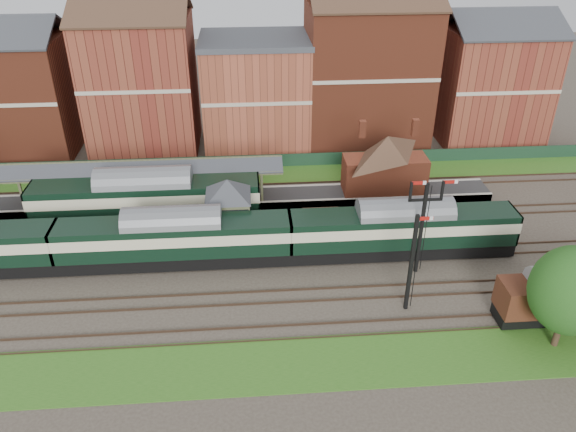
{
  "coord_description": "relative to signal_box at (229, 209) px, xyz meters",
  "views": [
    {
      "loc": [
        -1.13,
        -38.54,
        26.91
      ],
      "look_at": [
        1.98,
        2.0,
        3.0
      ],
      "focal_mm": 35.0,
      "sensor_mm": 36.0,
      "label": 1
    }
  ],
  "objects": [
    {
      "name": "ground",
      "position": [
        3.0,
        -3.25,
        -3.19
      ],
      "size": [
        160.0,
        160.0,
        0.0
      ],
      "primitive_type": "plane",
      "color": "#473D33",
      "rests_on": "ground"
    },
    {
      "name": "grass_back",
      "position": [
        3.0,
        12.75,
        -3.16
      ],
      "size": [
        90.0,
        4.5,
        0.06
      ],
      "primitive_type": "cube",
      "color": "#2D6619",
      "rests_on": "ground"
    },
    {
      "name": "grass_front",
      "position": [
        3.0,
        -15.25,
        -3.16
      ],
      "size": [
        90.0,
        5.0,
        0.06
      ],
      "primitive_type": "cube",
      "color": "#2D6619",
      "rests_on": "ground"
    },
    {
      "name": "fence",
      "position": [
        3.0,
        14.75,
        -2.44
      ],
      "size": [
        90.0,
        0.12,
        1.5
      ],
      "primitive_type": "cube",
      "color": "#193823",
      "rests_on": "ground"
    },
    {
      "name": "platform",
      "position": [
        -2.0,
        6.5,
        -2.69
      ],
      "size": [
        55.0,
        3.4,
        1.0
      ],
      "primitive_type": "cube",
      "color": "#2D2D2D",
      "rests_on": "ground"
    },
    {
      "name": "signal_box",
      "position": [
        0.0,
        0.0,
        0.0
      ],
      "size": [
        5.4,
        5.4,
        6.0
      ],
      "color": "#596C4C",
      "rests_on": "ground"
    },
    {
      "name": "brick_hut",
      "position": [
        8.0,
        0.0,
        -2.0
      ],
      "size": [
        3.2,
        2.64,
        2.94
      ],
      "color": "maroon",
      "rests_on": "ground"
    },
    {
      "name": "station_building",
      "position": [
        15.0,
        6.5,
        0.76
      ],
      "size": [
        8.1,
        8.1,
        5.9
      ],
      "color": "brown",
      "rests_on": "platform"
    },
    {
      "name": "canopy",
      "position": [
        -8.0,
        6.5,
        1.39
      ],
      "size": [
        26.0,
        3.89,
        4.08
      ],
      "color": "brown",
      "rests_on": "platform"
    },
    {
      "name": "semaphore_bracket",
      "position": [
        15.04,
        -5.75,
        1.44
      ],
      "size": [
        3.6,
        0.25,
        8.18
      ],
      "color": "black",
      "rests_on": "ground"
    },
    {
      "name": "semaphore_siding",
      "position": [
        13.02,
        -10.25,
        0.96
      ],
      "size": [
        1.23,
        0.25,
        8.0
      ],
      "color": "black",
      "rests_on": "ground"
    },
    {
      "name": "town_backdrop",
      "position": [
        2.82,
        21.75,
        3.81
      ],
      "size": [
        69.0,
        10.0,
        16.0
      ],
      "color": "brown",
      "rests_on": "ground"
    },
    {
      "name": "dmu_train",
      "position": [
        -4.35,
        -3.25,
        -0.68
      ],
      "size": [
        56.13,
        2.95,
        4.31
      ],
      "color": "black",
      "rests_on": "ground"
    },
    {
      "name": "platform_railcar",
      "position": [
        -7.44,
        3.25,
        -0.47
      ],
      "size": [
        20.32,
        3.2,
        4.68
      ],
      "color": "black",
      "rests_on": "ground"
    },
    {
      "name": "goods_van_b",
      "position": [
        21.88,
        -12.25,
        -1.21
      ],
      "size": [
        5.72,
        2.48,
        3.47
      ],
      "color": "black",
      "rests_on": "ground"
    },
    {
      "name": "tree_far",
      "position": [
        22.09,
        -14.83,
        1.46
      ],
      "size": [
        5.27,
        5.27,
        7.7
      ],
      "color": "#382619",
      "rests_on": "ground"
    }
  ]
}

